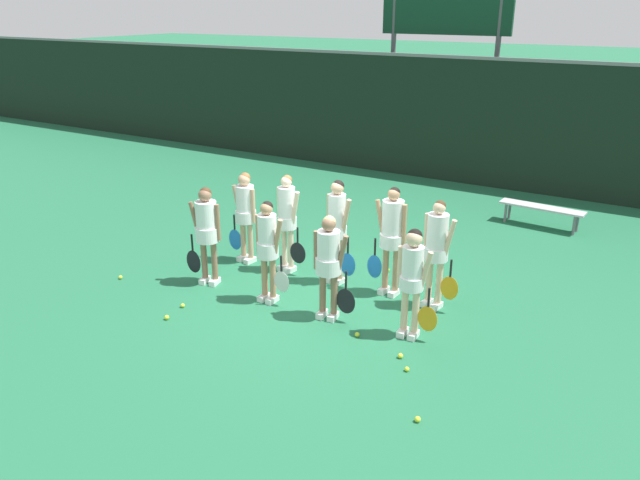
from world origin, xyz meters
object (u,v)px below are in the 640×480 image
object	(u,v)px
player_5	(287,216)
tennis_ball_4	(120,277)
player_3	(413,274)
player_4	(245,210)
tennis_ball_1	(167,317)
scoreboard	(445,15)
tennis_ball_7	(418,419)
player_1	(268,244)
player_8	(437,246)
tennis_ball_3	(407,369)
player_0	(207,228)
player_6	(337,224)
tennis_ball_2	(183,305)
tennis_ball_5	(400,356)
player_7	(392,232)
bench_courtside	(542,209)
player_2	(329,259)
tennis_ball_6	(388,270)
tennis_ball_0	(357,335)

from	to	relation	value
player_5	tennis_ball_4	distance (m)	3.08
player_3	player_4	distance (m)	3.83
player_5	tennis_ball_1	bearing A→B (deg)	-91.83
scoreboard	tennis_ball_7	size ratio (longest dim) A/B	76.09
player_5	player_1	bearing A→B (deg)	-59.89
player_3	player_1	bearing A→B (deg)	-179.88
player_8	tennis_ball_3	world-z (taller)	player_8
player_0	player_3	bearing A→B (deg)	-10.57
player_6	tennis_ball_4	size ratio (longest dim) A/B	27.38
player_3	player_5	xyz separation A→B (m)	(-2.80, 1.05, 0.06)
player_4	tennis_ball_7	world-z (taller)	player_4
player_3	tennis_ball_4	size ratio (longest dim) A/B	24.70
tennis_ball_1	player_8	bearing A→B (deg)	37.26
player_1	tennis_ball_2	xyz separation A→B (m)	(-1.03, -0.91, -0.94)
player_3	tennis_ball_1	size ratio (longest dim) A/B	22.67
tennis_ball_2	tennis_ball_5	xyz separation A→B (m)	(3.55, 0.39, 0.00)
tennis_ball_5	tennis_ball_7	distance (m)	1.37
player_6	player_7	world-z (taller)	player_7
tennis_ball_5	player_0	bearing A→B (deg)	171.74
tennis_ball_7	player_4	bearing A→B (deg)	148.48
tennis_ball_2	tennis_ball_7	xyz separation A→B (m)	(4.28, -0.76, 0.00)
player_3	player_4	world-z (taller)	player_4
bench_courtside	player_1	world-z (taller)	player_1
scoreboard	tennis_ball_5	size ratio (longest dim) A/B	75.36
bench_courtside	player_1	xyz separation A→B (m)	(-2.88, -5.89, 0.58)
player_6	tennis_ball_2	xyz separation A→B (m)	(-1.60, -2.08, -1.03)
player_5	tennis_ball_3	distance (m)	3.82
player_2	tennis_ball_6	bearing A→B (deg)	81.52
player_1	tennis_ball_7	world-z (taller)	player_1
tennis_ball_3	tennis_ball_5	world-z (taller)	tennis_ball_5
player_5	tennis_ball_0	world-z (taller)	player_5
tennis_ball_3	tennis_ball_5	distance (m)	0.32
player_7	tennis_ball_6	world-z (taller)	player_7
tennis_ball_5	scoreboard	bearing A→B (deg)	108.85
player_2	tennis_ball_6	xyz separation A→B (m)	(0.03, 2.02, -0.92)
tennis_ball_2	player_7	bearing A→B (deg)	39.90
tennis_ball_3	player_8	bearing A→B (deg)	101.83
player_8	tennis_ball_4	distance (m)	5.43
tennis_ball_0	tennis_ball_3	distance (m)	1.08
player_6	tennis_ball_2	bearing A→B (deg)	-115.58
tennis_ball_1	tennis_ball_7	world-z (taller)	same
tennis_ball_1	tennis_ball_3	world-z (taller)	tennis_ball_1
player_2	tennis_ball_2	xyz separation A→B (m)	(-2.13, -0.90, -0.92)
player_6	player_2	bearing A→B (deg)	-53.75
scoreboard	player_6	xyz separation A→B (m)	(1.50, -8.43, -3.11)
tennis_ball_0	player_1	bearing A→B (deg)	170.20
player_3	player_4	size ratio (longest dim) A/B	0.97
player_3	player_7	xyz separation A→B (m)	(-0.84, 1.12, 0.11)
player_2	player_3	world-z (taller)	player_3
player_8	tennis_ball_0	size ratio (longest dim) A/B	25.35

